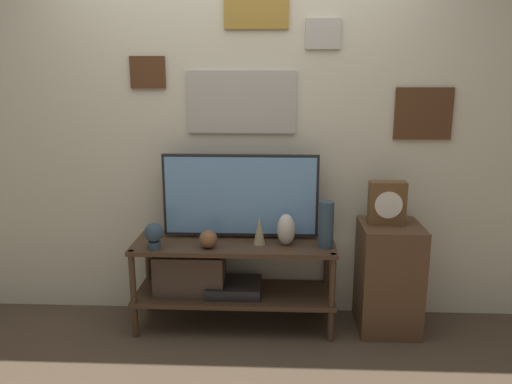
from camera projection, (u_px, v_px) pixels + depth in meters
name	position (u px, v px, depth m)	size (l,w,h in m)	color
ground_plane	(231.00, 344.00, 3.19)	(12.00, 12.00, 0.00)	#4C3D2D
wall_back	(237.00, 124.00, 3.41)	(6.40, 0.08, 2.70)	beige
media_console	(217.00, 273.00, 3.37)	(1.34, 0.45, 0.60)	#422D1E
television	(240.00, 196.00, 3.34)	(1.04, 0.05, 0.58)	black
vase_slim_bronze	(259.00, 230.00, 3.25)	(0.08, 0.08, 0.19)	tan
vase_urn_stoneware	(286.00, 229.00, 3.25)	(0.12, 0.12, 0.21)	beige
vase_tall_ceramic	(326.00, 225.00, 3.18)	(0.10, 0.10, 0.30)	#2D4251
vase_round_glass	(208.00, 239.00, 3.19)	(0.12, 0.12, 0.12)	brown
decorative_bust	(154.00, 234.00, 3.17)	(0.12, 0.12, 0.17)	#2D4251
side_table	(388.00, 277.00, 3.33)	(0.39, 0.42, 0.73)	#513823
mantel_clock	(387.00, 203.00, 3.23)	(0.23, 0.11, 0.28)	brown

